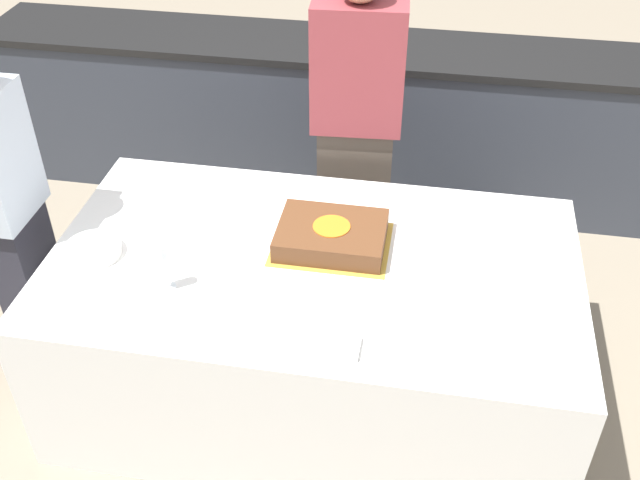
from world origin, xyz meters
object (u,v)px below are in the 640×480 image
Objects in this scene: wine_glass at (162,260)px; person_seated_left at (10,213)px; person_cutting_cake at (356,131)px; cake at (331,236)px; plate_stack at (93,250)px.

wine_glass is 0.13× the size of person_seated_left.
person_seated_left is (-1.31, -0.81, -0.06)m from person_cutting_cake.
wine_glass is 0.79m from person_seated_left.
person_cutting_cake is (0.00, 0.71, 0.08)m from cake.
plate_stack is at bearing 41.59° from person_cutting_cake.
person_cutting_cake is 1.08× the size of person_seated_left.
cake is 0.94m from plate_stack.
person_cutting_cake is (0.56, 1.07, -0.00)m from wine_glass.
person_cutting_cake is at bearing 90.00° from cake.
cake is 0.71m from person_cutting_cake.
plate_stack is 0.13× the size of person_cutting_cake.
person_cutting_cake reaches higher than person_seated_left.
cake is 0.28× the size of person_cutting_cake.
person_cutting_cake is at bearing 62.23° from wine_glass.
plate_stack is 1.12× the size of wine_glass.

